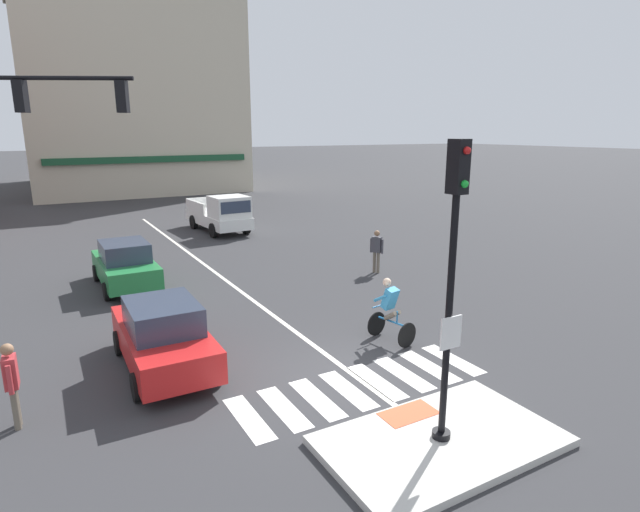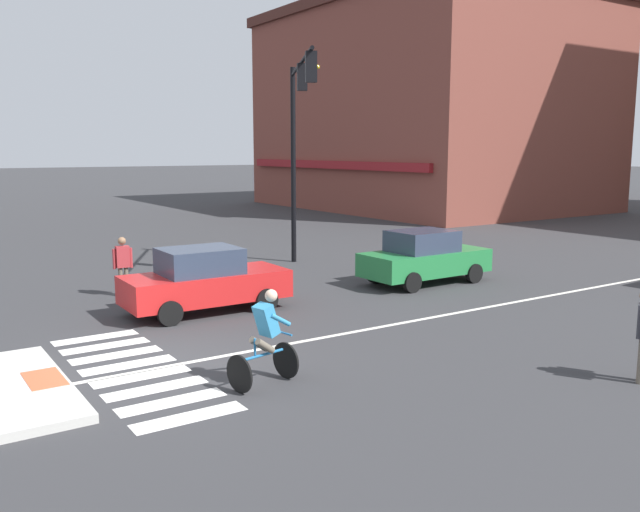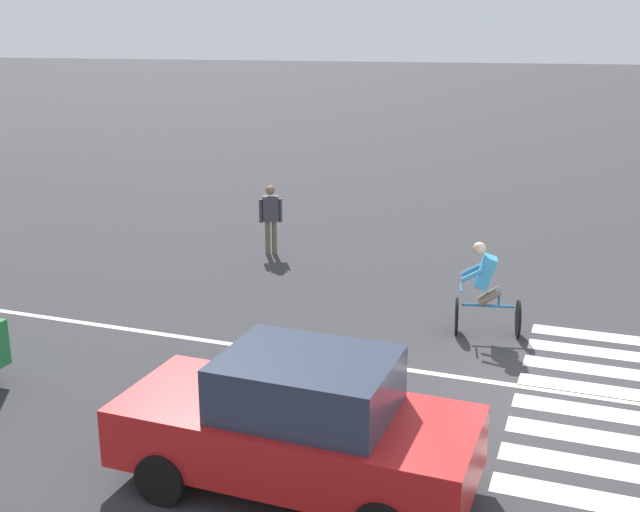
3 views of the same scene
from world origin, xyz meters
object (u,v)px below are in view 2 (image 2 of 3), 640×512
object	(u,v)px
car_green_westbound_far	(424,257)
pedestrian_at_curb_left	(123,262)
traffic_light_mast	(298,125)
cyclist	(266,336)
car_red_westbound_near	(204,280)

from	to	relation	value
car_green_westbound_far	pedestrian_at_curb_left	xyz separation A→B (m)	(-3.29, -8.26, 0.17)
traffic_light_mast	cyclist	size ratio (longest dim) A/B	4.12
car_green_westbound_far	car_red_westbound_near	world-z (taller)	same
car_red_westbound_near	pedestrian_at_curb_left	world-z (taller)	pedestrian_at_curb_left
car_green_westbound_far	pedestrian_at_curb_left	bearing A→B (deg)	-111.72
car_green_westbound_far	pedestrian_at_curb_left	distance (m)	8.89
traffic_light_mast	car_red_westbound_near	world-z (taller)	traffic_light_mast
traffic_light_mast	car_red_westbound_near	distance (m)	7.33
traffic_light_mast	car_green_westbound_far	size ratio (longest dim) A/B	1.68
traffic_light_mast	pedestrian_at_curb_left	distance (m)	7.27
car_green_westbound_far	cyclist	xyz separation A→B (m)	(5.19, -8.40, 0.06)
pedestrian_at_curb_left	cyclist	bearing A→B (deg)	-0.97
car_red_westbound_near	pedestrian_at_curb_left	distance (m)	3.19
car_red_westbound_near	cyclist	world-z (taller)	cyclist
pedestrian_at_curb_left	car_red_westbound_near	bearing A→B (deg)	21.02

